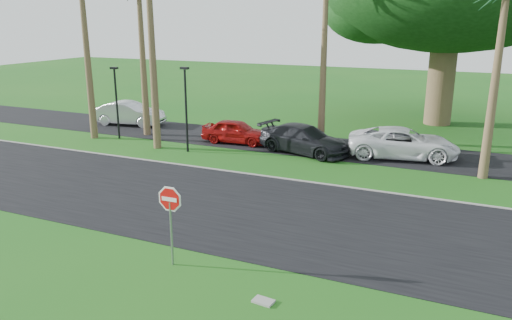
{
  "coord_description": "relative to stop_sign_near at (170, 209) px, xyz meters",
  "views": [
    {
      "loc": [
        8.29,
        -14.41,
        7.18
      ],
      "look_at": [
        0.7,
        2.73,
        1.8
      ],
      "focal_mm": 35.0,
      "sensor_mm": 36.0,
      "label": 1
    }
  ],
  "objects": [
    {
      "name": "road",
      "position": [
        -0.5,
        5.0,
        -1.76
      ],
      "size": [
        120.0,
        8.0,
        0.02
      ],
      "primitive_type": "cube",
      "color": "black",
      "rests_on": "ground"
    },
    {
      "name": "car_red",
      "position": [
        -4.9,
        14.35,
        -1.08
      ],
      "size": [
        4.14,
        1.87,
        1.38
      ],
      "primitive_type": "imported",
      "rotation": [
        0.0,
        0.0,
        1.63
      ],
      "color": "#960D0C",
      "rests_on": "ground"
    },
    {
      "name": "streetlight_left",
      "position": [
        -12.0,
        12.5,
        0.72
      ],
      "size": [
        0.45,
        0.25,
        4.34
      ],
      "color": "black",
      "rests_on": "ground"
    },
    {
      "name": "streetlight_right",
      "position": [
        -6.5,
        11.5,
        0.88
      ],
      "size": [
        0.45,
        0.25,
        4.64
      ],
      "color": "black",
      "rests_on": "ground"
    },
    {
      "name": "car_dark",
      "position": [
        -0.5,
        13.84,
        -1.02
      ],
      "size": [
        5.57,
        3.34,
        1.51
      ],
      "primitive_type": "imported",
      "rotation": [
        0.0,
        0.0,
        1.32
      ],
      "color": "black",
      "rests_on": "ground"
    },
    {
      "name": "car_minivan",
      "position": [
        4.58,
        15.02,
        -0.99
      ],
      "size": [
        6.07,
        3.65,
        1.58
      ],
      "primitive_type": "imported",
      "rotation": [
        0.0,
        0.0,
        1.76
      ],
      "color": "white",
      "rests_on": "ground"
    },
    {
      "name": "car_silver",
      "position": [
        -13.89,
        15.99,
        -0.98
      ],
      "size": [
        5.03,
        2.43,
        1.59
      ],
      "primitive_type": "imported",
      "rotation": [
        0.0,
        0.0,
        1.73
      ],
      "color": "silver",
      "rests_on": "ground"
    },
    {
      "name": "utility_slab",
      "position": [
        3.31,
        -0.81,
        -1.74
      ],
      "size": [
        0.58,
        0.41,
        0.06
      ],
      "primitive_type": "cube",
      "rotation": [
        0.0,
        0.0,
        -0.11
      ],
      "color": "gray",
      "rests_on": "ground"
    },
    {
      "name": "parking_strip",
      "position": [
        -0.5,
        15.5,
        -1.76
      ],
      "size": [
        120.0,
        5.0,
        0.02
      ],
      "primitive_type": "cube",
      "color": "black",
      "rests_on": "ground"
    },
    {
      "name": "curb",
      "position": [
        -0.5,
        9.05,
        -1.74
      ],
      "size": [
        120.0,
        0.12,
        0.06
      ],
      "primitive_type": "cube",
      "color": "gray",
      "rests_on": "ground"
    },
    {
      "name": "ground",
      "position": [
        -0.5,
        3.0,
        -1.77
      ],
      "size": [
        120.0,
        120.0,
        0.0
      ],
      "primitive_type": "plane",
      "color": "#175515",
      "rests_on": "ground"
    },
    {
      "name": "stop_sign_near",
      "position": [
        0.0,
        0.0,
        0.0
      ],
      "size": [
        1.05,
        0.07,
        2.62
      ],
      "color": "gray",
      "rests_on": "ground"
    }
  ]
}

